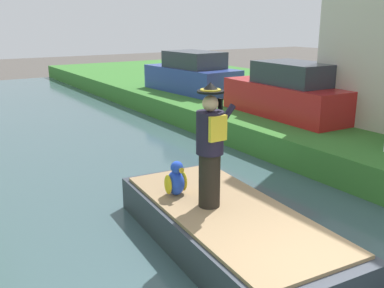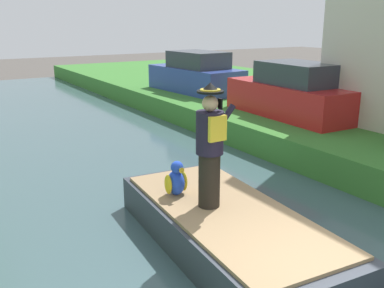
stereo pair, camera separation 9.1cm
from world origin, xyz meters
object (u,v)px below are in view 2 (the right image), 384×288
boat (227,228)px  parrot_plush (176,180)px  parked_car_red (294,93)px  person_pirate (210,146)px  parked_car_blue (196,75)px

boat → parrot_plush: parrot_plush is taller
boat → parked_car_red: (5.27, 4.08, 1.01)m
person_pirate → parked_car_blue: (5.43, 8.99, -0.23)m
boat → person_pirate: 1.27m
parked_car_blue → person_pirate: bearing=-121.1°
person_pirate → parrot_plush: person_pirate is taller
boat → person_pirate: size_ratio=2.34×
boat → person_pirate: person_pirate is taller
boat → parked_car_blue: size_ratio=1.05×
person_pirate → parked_car_blue: size_ratio=0.45×
parked_car_red → parked_car_blue: bearing=90.0°
parked_car_red → boat: bearing=-142.2°
boat → parked_car_red: bearing=37.8°
person_pirate → parked_car_blue: person_pirate is taller
boat → parrot_plush: bearing=112.6°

